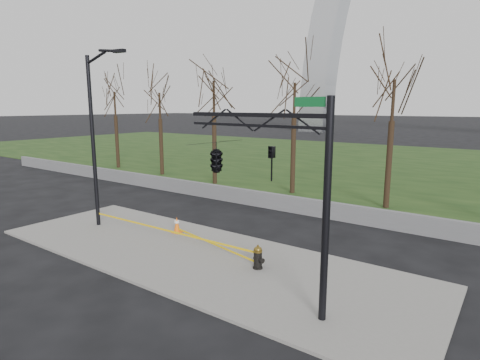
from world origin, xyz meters
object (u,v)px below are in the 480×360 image
Objects in this scene: traffic_cone at (177,225)px; street_light at (96,129)px; fire_hydrant at (258,258)px; traffic_signal_mast at (234,159)px.

traffic_cone is 5.80m from street_light.
fire_hydrant is 0.14× the size of traffic_signal_mast.
traffic_cone is 0.12× the size of traffic_signal_mast.
traffic_cone is 0.09× the size of street_light.
fire_hydrant is at bearing -13.20° from traffic_cone.
fire_hydrant is 1.18× the size of traffic_cone.
street_light is (-3.74, -1.31, 4.23)m from traffic_cone.
street_light reaches higher than fire_hydrant.
street_light reaches higher than traffic_signal_mast.
fire_hydrant is 3.92m from traffic_signal_mast.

